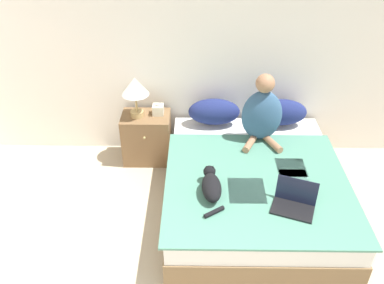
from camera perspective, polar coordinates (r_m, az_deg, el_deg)
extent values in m
cube|color=white|center=(4.42, 2.32, 13.25)|extent=(6.12, 0.05, 2.55)
cube|color=brown|center=(4.13, 8.42, -7.43)|extent=(1.63, 1.99, 0.26)
cube|color=silver|center=(3.99, 8.69, -5.02)|extent=(1.61, 1.96, 0.19)
cube|color=#4C8470|center=(3.77, 9.16, -5.68)|extent=(1.68, 1.59, 0.02)
cube|color=#5B9384|center=(4.00, 13.73, -3.53)|extent=(0.27, 0.29, 0.01)
cube|color=#5B9384|center=(3.87, 14.17, -5.02)|extent=(0.25, 0.27, 0.01)
cube|color=#5B9384|center=(3.66, 7.67, -6.79)|extent=(0.32, 0.35, 0.01)
ellipsoid|color=navy|center=(4.49, 3.12, 4.26)|extent=(0.57, 0.27, 0.30)
ellipsoid|color=navy|center=(4.58, 12.37, 4.10)|extent=(0.57, 0.27, 0.30)
ellipsoid|color=#33567A|center=(4.22, 9.76, 3.67)|extent=(0.41, 0.23, 0.55)
sphere|color=#9E7051|center=(4.05, 10.25, 8.10)|extent=(0.19, 0.19, 0.19)
cylinder|color=#9E7051|center=(4.20, 8.17, -0.14)|extent=(0.19, 0.29, 0.07)
cylinder|color=#9E7051|center=(4.24, 11.21, -0.16)|extent=(0.19, 0.29, 0.07)
ellipsoid|color=black|center=(3.53, 2.76, -6.42)|extent=(0.20, 0.36, 0.17)
sphere|color=black|center=(3.66, 2.46, -4.17)|extent=(0.11, 0.11, 0.11)
cone|color=black|center=(3.63, 2.00, -3.68)|extent=(0.05, 0.05, 0.05)
cone|color=black|center=(3.64, 2.96, -3.64)|extent=(0.05, 0.05, 0.05)
cylinder|color=black|center=(3.40, 3.13, -9.77)|extent=(0.18, 0.14, 0.04)
cube|color=black|center=(3.53, 13.91, -9.23)|extent=(0.39, 0.32, 0.02)
cube|color=black|center=(3.55, 14.49, -6.57)|extent=(0.34, 0.17, 0.21)
cube|color=brown|center=(4.66, -6.34, 0.62)|extent=(0.53, 0.38, 0.58)
sphere|color=tan|center=(4.43, -6.71, 0.58)|extent=(0.03, 0.03, 0.03)
cylinder|color=tan|center=(4.50, -7.70, 3.96)|extent=(0.14, 0.14, 0.07)
cylinder|color=tan|center=(4.43, -7.84, 5.48)|extent=(0.02, 0.02, 0.20)
cone|color=white|center=(4.34, -8.03, 7.75)|extent=(0.29, 0.29, 0.19)
cube|color=beige|center=(4.50, -4.78, 4.54)|extent=(0.12, 0.12, 0.11)
ellipsoid|color=white|center=(4.47, -4.82, 5.32)|extent=(0.06, 0.04, 0.03)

